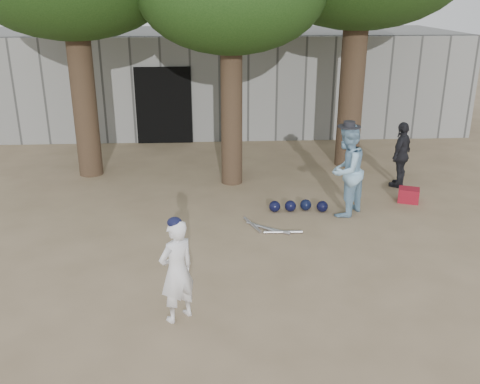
{
  "coord_description": "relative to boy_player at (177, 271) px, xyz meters",
  "views": [
    {
      "loc": [
        0.1,
        -7.57,
        4.17
      ],
      "look_at": [
        0.6,
        1.0,
        0.95
      ],
      "focal_mm": 40.0,
      "sensor_mm": 36.0,
      "label": 1
    }
  ],
  "objects": [
    {
      "name": "back_building",
      "position": [
        0.37,
        11.65,
        0.77
      ],
      "size": [
        16.0,
        5.24,
        3.0
      ],
      "color": "gray",
      "rests_on": "ground"
    },
    {
      "name": "bat_pile",
      "position": [
        1.52,
        2.81,
        -0.7
      ],
      "size": [
        1.05,
        0.81,
        0.06
      ],
      "color": "#AFAFB6",
      "rests_on": "ground"
    },
    {
      "name": "helmet_row",
      "position": [
        2.23,
        3.67,
        -0.61
      ],
      "size": [
        1.19,
        0.33,
        0.23
      ],
      "color": "black",
      "rests_on": "ground"
    },
    {
      "name": "spectator_blue",
      "position": [
        3.11,
        3.48,
        0.18
      ],
      "size": [
        1.1,
        1.12,
        1.82
      ],
      "primitive_type": "imported",
      "rotation": [
        0.0,
        0.0,
        3.97
      ],
      "color": "#8BB8D8",
      "rests_on": "ground"
    },
    {
      "name": "red_bag",
      "position": [
        4.64,
        4.05,
        -0.58
      ],
      "size": [
        0.51,
        0.45,
        0.3
      ],
      "primitive_type": "cube",
      "rotation": [
        0.0,
        0.0,
        -0.37
      ],
      "color": "#A31524",
      "rests_on": "ground"
    },
    {
      "name": "ground",
      "position": [
        0.37,
        1.32,
        -0.73
      ],
      "size": [
        70.0,
        70.0,
        0.0
      ],
      "primitive_type": "plane",
      "color": "#937C5E",
      "rests_on": "ground"
    },
    {
      "name": "boy_player",
      "position": [
        0.0,
        0.0,
        0.0
      ],
      "size": [
        0.63,
        0.6,
        1.46
      ],
      "primitive_type": "imported",
      "rotation": [
        0.0,
        0.0,
        3.82
      ],
      "color": "white",
      "rests_on": "ground"
    },
    {
      "name": "spectator_dark",
      "position": [
        4.76,
        5.04,
        0.02
      ],
      "size": [
        0.84,
        0.9,
        1.49
      ],
      "primitive_type": "imported",
      "rotation": [
        0.0,
        0.0,
        4.01
      ],
      "color": "black",
      "rests_on": "ground"
    }
  ]
}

